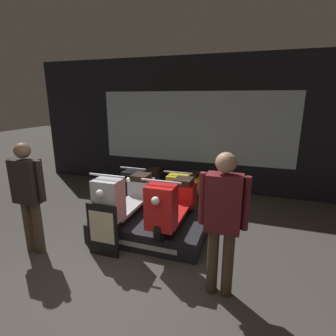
{
  "coord_description": "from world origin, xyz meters",
  "views": [
    {
      "loc": [
        1.46,
        -2.33,
        2.26
      ],
      "look_at": [
        -0.04,
        2.11,
        0.99
      ],
      "focal_mm": 28.0,
      "sensor_mm": 36.0,
      "label": 1
    }
  ],
  "objects_px": {
    "scooter_backrow_0": "(145,184)",
    "scooter_backrow_1": "(185,189)",
    "scooter_display_right": "(173,202)",
    "price_sign_board": "(103,230)",
    "person_right_browsing": "(223,216)",
    "person_left_browsing": "(28,191)",
    "scooter_display_left": "(127,196)"
  },
  "relations": [
    {
      "from": "person_left_browsing",
      "to": "person_right_browsing",
      "type": "distance_m",
      "value": 2.75
    },
    {
      "from": "scooter_backrow_0",
      "to": "scooter_backrow_1",
      "type": "relative_size",
      "value": 1.0
    },
    {
      "from": "scooter_display_left",
      "to": "person_right_browsing",
      "type": "bearing_deg",
      "value": -29.65
    },
    {
      "from": "person_right_browsing",
      "to": "scooter_backrow_1",
      "type": "bearing_deg",
      "value": 113.68
    },
    {
      "from": "scooter_backrow_1",
      "to": "person_left_browsing",
      "type": "bearing_deg",
      "value": -123.94
    },
    {
      "from": "scooter_backrow_0",
      "to": "person_left_browsing",
      "type": "height_order",
      "value": "person_left_browsing"
    },
    {
      "from": "scooter_display_right",
      "to": "scooter_backrow_0",
      "type": "bearing_deg",
      "value": 127.58
    },
    {
      "from": "person_right_browsing",
      "to": "person_left_browsing",
      "type": "bearing_deg",
      "value": -180.0
    },
    {
      "from": "scooter_display_right",
      "to": "price_sign_board",
      "type": "relative_size",
      "value": 2.02
    },
    {
      "from": "price_sign_board",
      "to": "person_right_browsing",
      "type": "bearing_deg",
      "value": -7.46
    },
    {
      "from": "scooter_display_left",
      "to": "scooter_backrow_0",
      "type": "distance_m",
      "value": 1.58
    },
    {
      "from": "scooter_display_left",
      "to": "price_sign_board",
      "type": "height_order",
      "value": "scooter_display_left"
    },
    {
      "from": "person_right_browsing",
      "to": "price_sign_board",
      "type": "distance_m",
      "value": 1.82
    },
    {
      "from": "scooter_backrow_1",
      "to": "person_right_browsing",
      "type": "xyz_separation_m",
      "value": [
        1.08,
        -2.47,
        0.64
      ]
    },
    {
      "from": "person_right_browsing",
      "to": "scooter_backrow_0",
      "type": "bearing_deg",
      "value": 129.45
    },
    {
      "from": "person_right_browsing",
      "to": "scooter_display_right",
      "type": "bearing_deg",
      "value": 132.19
    },
    {
      "from": "scooter_backrow_0",
      "to": "scooter_backrow_1",
      "type": "height_order",
      "value": "same"
    },
    {
      "from": "scooter_display_left",
      "to": "scooter_display_right",
      "type": "distance_m",
      "value": 0.82
    },
    {
      "from": "person_left_browsing",
      "to": "price_sign_board",
      "type": "relative_size",
      "value": 2.06
    },
    {
      "from": "scooter_backrow_1",
      "to": "person_right_browsing",
      "type": "height_order",
      "value": "person_right_browsing"
    },
    {
      "from": "scooter_display_right",
      "to": "price_sign_board",
      "type": "bearing_deg",
      "value": -138.5
    },
    {
      "from": "scooter_backrow_0",
      "to": "person_left_browsing",
      "type": "bearing_deg",
      "value": -106.11
    },
    {
      "from": "scooter_backrow_0",
      "to": "scooter_backrow_1",
      "type": "xyz_separation_m",
      "value": [
        0.95,
        0.0,
        0.0
      ]
    },
    {
      "from": "person_right_browsing",
      "to": "scooter_display_left",
      "type": "bearing_deg",
      "value": 150.35
    },
    {
      "from": "scooter_backrow_1",
      "to": "person_left_browsing",
      "type": "xyz_separation_m",
      "value": [
        -1.66,
        -2.47,
        0.61
      ]
    },
    {
      "from": "scooter_display_right",
      "to": "scooter_backrow_1",
      "type": "distance_m",
      "value": 1.55
    },
    {
      "from": "scooter_backrow_0",
      "to": "price_sign_board",
      "type": "bearing_deg",
      "value": -81.77
    },
    {
      "from": "scooter_display_left",
      "to": "person_right_browsing",
      "type": "xyz_separation_m",
      "value": [
        1.69,
        -0.96,
        0.33
      ]
    },
    {
      "from": "scooter_display_right",
      "to": "scooter_backrow_1",
      "type": "relative_size",
      "value": 1.0
    },
    {
      "from": "scooter_display_left",
      "to": "person_left_browsing",
      "type": "relative_size",
      "value": 0.98
    },
    {
      "from": "scooter_display_right",
      "to": "scooter_display_left",
      "type": "bearing_deg",
      "value": 180.0
    },
    {
      "from": "scooter_backrow_1",
      "to": "scooter_backrow_0",
      "type": "bearing_deg",
      "value": 180.0
    }
  ]
}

